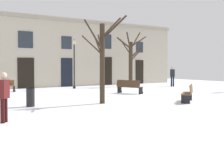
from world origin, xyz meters
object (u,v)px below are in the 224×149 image
Objects in this scene: bench_facing_shops at (188,93)px; person_strolling at (4,95)px; tree_foreground at (103,58)px; litter_bin at (30,97)px; streetlamp at (74,58)px; bench_far_corner at (129,87)px; bench_back_to_back_left at (0,86)px; person_by_shop_door at (172,75)px; tree_near_facade at (131,60)px.

person_strolling is at bearing -35.30° from bench_facing_shops.
litter_bin is (-3.28, 0.82, -1.78)m from tree_foreground.
streetlamp is at bearing -121.12° from bench_facing_shops.
tree_foreground is 2.82× the size of bench_facing_shops.
streetlamp is at bearing -10.54° from bench_far_corner.
tree_foreground reaches higher than bench_back_to_back_left.
person_by_shop_door is (7.08, 3.24, 0.56)m from bench_far_corner.
bench_facing_shops is (1.40, -10.88, -2.01)m from streetlamp.
bench_far_corner reaches higher than bench_back_to_back_left.
person_strolling reaches higher than bench_facing_shops.
tree_near_facade reaches higher than person_strolling.
tree_foreground is at bearing 105.80° from bench_far_corner.
bench_far_corner reaches higher than bench_facing_shops.
streetlamp is (-5.40, 0.37, 0.06)m from tree_near_facade.
litter_bin is 7.72m from bench_facing_shops.
person_by_shop_door is at bearing 21.79° from litter_bin.
litter_bin is 0.46× the size of person_by_shop_door.
bench_back_to_back_left is (-11.12, 0.12, -1.96)m from tree_near_facade.
tree_near_facade is 1.11× the size of tree_foreground.
bench_facing_shops is at bearing 131.88° from person_strolling.
bench_facing_shops is at bearing -110.86° from tree_near_facade.
person_by_shop_door is at bearing 30.65° from tree_foreground.
bench_facing_shops is at bearing 156.21° from bench_far_corner.
litter_bin is 15.44m from person_by_shop_door.
bench_far_corner is (1.38, -5.78, -1.99)m from streetlamp.
tree_foreground reaches higher than person_by_shop_door.
tree_near_facade is at bearing 47.47° from tree_foreground.
litter_bin is at bearing -170.12° from person_strolling.
tree_foreground reaches higher than person_strolling.
person_strolling is (-8.96, -5.60, 0.44)m from bench_far_corner.
person_strolling is at bearing 98.01° from bench_far_corner.
litter_bin is at bearing -88.58° from bench_back_to_back_left.
bench_facing_shops is (7.26, -2.62, 0.02)m from litter_bin.
person_by_shop_door is at bearing -6.67° from bench_back_to_back_left.
tree_near_facade is 2.50× the size of bench_back_to_back_left.
person_by_shop_door reaches higher than person_strolling.
person_by_shop_door is at bearing -89.38° from bench_far_corner.
bench_facing_shops is 0.85× the size of person_by_shop_door.
person_by_shop_door is (14.32, 5.73, 0.60)m from litter_bin.
bench_far_corner is at bearing 39.78° from tree_foreground.
bench_back_to_back_left is at bearing 179.40° from tree_near_facade.
streetlamp is 6.07m from bench_back_to_back_left.
streetlamp is 11.15m from bench_facing_shops.
person_strolling is (-1.72, -3.11, 0.47)m from litter_bin.
litter_bin is (-5.86, -8.26, -2.03)m from streetlamp.
streetlamp is 8.95m from person_by_shop_door.
bench_far_corner is at bearing -128.24° from bench_facing_shops.
bench_far_corner is 8.99m from bench_back_to_back_left.
bench_facing_shops reaches higher than litter_bin.
person_by_shop_door is 18.31m from person_strolling.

